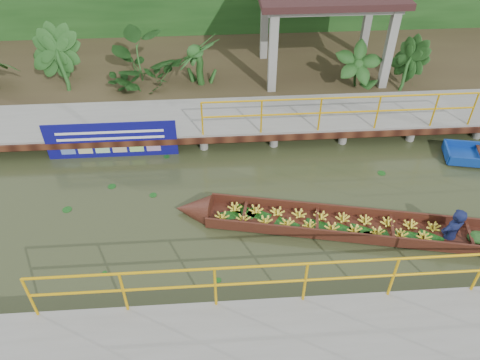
{
  "coord_description": "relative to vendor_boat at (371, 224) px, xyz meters",
  "views": [
    {
      "loc": [
        -0.71,
        -8.16,
        7.88
      ],
      "look_at": [
        -0.12,
        0.5,
        0.6
      ],
      "focal_mm": 35.0,
      "sensor_mm": 36.0,
      "label": 1
    }
  ],
  "objects": [
    {
      "name": "far_dock",
      "position": [
        -2.77,
        4.26,
        0.23
      ],
      "size": [
        16.0,
        2.06,
        1.66
      ],
      "color": "gray",
      "rests_on": "ground"
    },
    {
      "name": "land_strip",
      "position": [
        -2.79,
        8.33,
        -0.02
      ],
      "size": [
        30.0,
        8.0,
        0.45
      ],
      "primitive_type": "cube",
      "color": "#322619",
      "rests_on": "ground"
    },
    {
      "name": "tropical_plants",
      "position": [
        -4.09,
        6.13,
        1.05
      ],
      "size": [
        14.36,
        1.36,
        1.69
      ],
      "color": "#153A12",
      "rests_on": "ground"
    },
    {
      "name": "pavilion",
      "position": [
        0.21,
        7.13,
        2.57
      ],
      "size": [
        4.4,
        3.0,
        3.0
      ],
      "color": "gray",
      "rests_on": "ground"
    },
    {
      "name": "vendor_boat",
      "position": [
        0.0,
        0.0,
        0.0
      ],
      "size": [
        8.44,
        2.56,
        2.0
      ],
      "rotation": [
        0.0,
        0.0,
        -0.21
      ],
      "color": "#34150E",
      "rests_on": "ground"
    },
    {
      "name": "blue_banner",
      "position": [
        -6.28,
        3.31,
        0.31
      ],
      "size": [
        3.55,
        0.04,
        1.11
      ],
      "color": "navy",
      "rests_on": "ground"
    },
    {
      "name": "ground",
      "position": [
        -2.79,
        0.83,
        -0.24
      ],
      "size": [
        80.0,
        80.0,
        0.0
      ],
      "primitive_type": "plane",
      "color": "#293018",
      "rests_on": "ground"
    }
  ]
}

